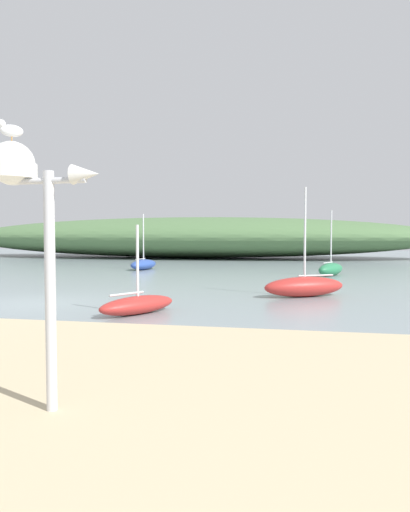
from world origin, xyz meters
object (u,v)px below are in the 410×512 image
sailboat_far_left (304,286)px  sailboat_east_reach (138,304)px  sailboat_inner_mooring (331,269)px  sailboat_far_right (144,264)px  mast_structure (24,188)px  seagull_on_radar (10,129)px

sailboat_far_left → sailboat_east_reach: bearing=-136.1°
sailboat_inner_mooring → sailboat_far_right: bearing=169.0°
mast_structure → sailboat_east_reach: size_ratio=1.20×
sailboat_far_right → sailboat_east_reach: size_ratio=1.44×
mast_structure → sailboat_far_left: (3.47, 11.67, -2.33)m
mast_structure → sailboat_far_left: size_ratio=0.77×
sailboat_east_reach → seagull_on_radar: bearing=-81.5°
sailboat_far_left → sailboat_inner_mooring: bearing=79.2°
mast_structure → sailboat_east_reach: bearing=99.8°
seagull_on_radar → sailboat_inner_mooring: size_ratio=0.08×
sailboat_far_right → sailboat_inner_mooring: sailboat_far_right is taller
sailboat_east_reach → sailboat_far_left: sailboat_far_left is taller
sailboat_far_right → sailboat_inner_mooring: 11.87m
mast_structure → seagull_on_radar: 0.68m
seagull_on_radar → mast_structure: bearing=3.5°
seagull_on_radar → sailboat_far_left: 12.59m
sailboat_far_right → sailboat_east_reach: 16.63m
sailboat_east_reach → sailboat_far_left: 6.53m
mast_structure → seagull_on_radar: size_ratio=10.08×
sailboat_east_reach → sailboat_inner_mooring: 14.96m
mast_structure → sailboat_inner_mooring: sailboat_inner_mooring is taller
sailboat_east_reach → sailboat_far_left: bearing=43.9°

